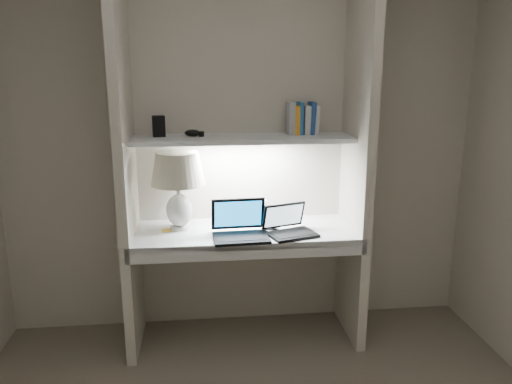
{
  "coord_description": "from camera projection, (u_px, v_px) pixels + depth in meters",
  "views": [
    {
      "loc": [
        -0.27,
        -1.84,
        1.8
      ],
      "look_at": [
        0.05,
        1.05,
        1.06
      ],
      "focal_mm": 35.0,
      "sensor_mm": 36.0,
      "label": 1
    }
  ],
  "objects": [
    {
      "name": "shelf",
      "position": [
        243.0,
        139.0,
        3.19
      ],
      "size": [
        1.4,
        0.36,
        0.03
      ],
      "primitive_type": "cube",
      "color": "silver",
      "rests_on": "back_wall"
    },
    {
      "name": "table_lamp",
      "position": [
        178.0,
        178.0,
        3.17
      ],
      "size": [
        0.34,
        0.34,
        0.51
      ],
      "color": "white",
      "rests_on": "desk"
    },
    {
      "name": "speaker",
      "position": [
        259.0,
        209.0,
        3.45
      ],
      "size": [
        0.1,
        0.08,
        0.14
      ],
      "primitive_type": "cube",
      "rotation": [
        0.0,
        0.0,
        0.07
      ],
      "color": "silver",
      "rests_on": "desk"
    },
    {
      "name": "back_wall",
      "position": [
        241.0,
        150.0,
        3.39
      ],
      "size": [
        3.2,
        0.01,
        2.5
      ],
      "primitive_type": "cube",
      "color": "beige",
      "rests_on": "floor"
    },
    {
      "name": "cable_coil",
      "position": [
        272.0,
        232.0,
        3.18
      ],
      "size": [
        0.14,
        0.14,
        0.01
      ],
      "primitive_type": "torus",
      "rotation": [
        0.0,
        0.0,
        0.26
      ],
      "color": "black",
      "rests_on": "desk"
    },
    {
      "name": "shelf_box",
      "position": [
        159.0,
        126.0,
        3.16
      ],
      "size": [
        0.09,
        0.07,
        0.13
      ],
      "primitive_type": "cube",
      "rotation": [
        0.0,
        0.0,
        0.17
      ],
      "color": "black",
      "rests_on": "shelf"
    },
    {
      "name": "strip_light",
      "position": [
        243.0,
        142.0,
        3.19
      ],
      "size": [
        0.6,
        0.04,
        0.02
      ],
      "primitive_type": "cube",
      "color": "white",
      "rests_on": "shelf"
    },
    {
      "name": "laptop_netbook",
      "position": [
        289.0,
        227.0,
        3.15
      ],
      "size": [
        0.35,
        0.33,
        0.18
      ],
      "rotation": [
        0.0,
        0.0,
        0.31
      ],
      "color": "black",
      "rests_on": "desk"
    },
    {
      "name": "alcove_panel_left",
      "position": [
        125.0,
        159.0,
        3.04
      ],
      "size": [
        0.06,
        0.55,
        2.5
      ],
      "primitive_type": "cube",
      "color": "beige",
      "rests_on": "floor"
    },
    {
      "name": "laptop_main",
      "position": [
        240.0,
        229.0,
        3.1
      ],
      "size": [
        0.35,
        0.31,
        0.23
      ],
      "rotation": [
        0.0,
        0.0,
        0.05
      ],
      "color": "black",
      "rests_on": "desk"
    },
    {
      "name": "sticky_note",
      "position": [
        167.0,
        230.0,
        3.22
      ],
      "size": [
        0.08,
        0.08,
        0.0
      ],
      "primitive_type": "cube",
      "rotation": [
        0.0,
        0.0,
        0.21
      ],
      "color": "yellow",
      "rests_on": "desk"
    },
    {
      "name": "desk",
      "position": [
        245.0,
        233.0,
        3.24
      ],
      "size": [
        1.4,
        0.55,
        0.04
      ],
      "primitive_type": "cube",
      "color": "white",
      "rests_on": "alcove_panel_left"
    },
    {
      "name": "mouse",
      "position": [
        270.0,
        225.0,
        3.26
      ],
      "size": [
        0.12,
        0.09,
        0.04
      ],
      "primitive_type": "ellipsoid",
      "rotation": [
        0.0,
        0.0,
        -0.23
      ],
      "color": "black",
      "rests_on": "desk"
    },
    {
      "name": "alcove_panel_right",
      "position": [
        357.0,
        155.0,
        3.2
      ],
      "size": [
        0.06,
        0.55,
        2.5
      ],
      "primitive_type": "cube",
      "color": "beige",
      "rests_on": "floor"
    },
    {
      "name": "desk_apron",
      "position": [
        249.0,
        251.0,
        3.0
      ],
      "size": [
        1.46,
        0.03,
        0.1
      ],
      "primitive_type": "cube",
      "color": "silver",
      "rests_on": "desk"
    },
    {
      "name": "shelf_gadget",
      "position": [
        192.0,
        133.0,
        3.17
      ],
      "size": [
        0.12,
        0.1,
        0.05
      ],
      "primitive_type": "ellipsoid",
      "rotation": [
        0.0,
        0.0,
        -0.31
      ],
      "color": "black",
      "rests_on": "shelf"
    },
    {
      "name": "book_row",
      "position": [
        302.0,
        119.0,
        3.28
      ],
      "size": [
        0.2,
        0.14,
        0.21
      ],
      "color": "silver",
      "rests_on": "shelf"
    }
  ]
}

